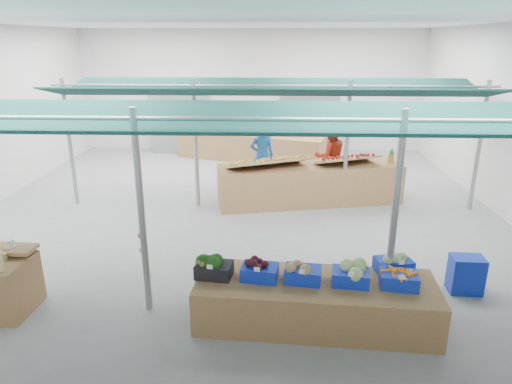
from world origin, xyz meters
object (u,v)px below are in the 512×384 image
vendor_left (262,156)px  fruit_counter (310,184)px  crate_stack (466,274)px  vendor_right (330,157)px  veg_counter (315,302)px

vendor_left → fruit_counter: bearing=125.8°
crate_stack → vendor_left: (-3.39, 5.22, 0.59)m
vendor_left → vendor_right: (1.80, 0.00, 0.00)m
vendor_right → crate_stack: bearing=95.3°
veg_counter → vendor_left: bearing=102.5°
fruit_counter → vendor_left: 1.68m
veg_counter → crate_stack: (2.46, 0.95, -0.02)m
fruit_counter → veg_counter: bearing=-104.7°
fruit_counter → crate_stack: bearing=-73.7°
fruit_counter → vendor_left: bearing=125.8°
fruit_counter → crate_stack: 4.67m
fruit_counter → crate_stack: size_ratio=7.41×
crate_stack → vendor_right: (-1.59, 5.22, 0.59)m
veg_counter → vendor_left: 6.26m
fruit_counter → vendor_left: size_ratio=2.50×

